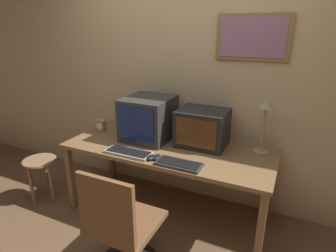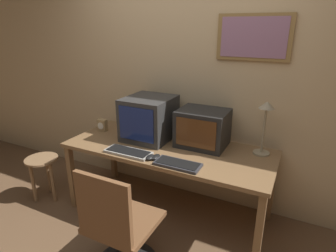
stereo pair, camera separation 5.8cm
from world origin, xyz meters
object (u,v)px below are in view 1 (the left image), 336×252
object	(u,v)px
side_stool	(41,170)
desk_clock	(101,126)
keyboard_side	(179,164)
mouse_far_corner	(151,157)
desk_lamp	(265,117)
monitor_right	(202,128)
monitor_left	(149,118)
mouse_near_keyboard	(157,157)
office_chair	(122,232)
keyboard_main	(129,152)

from	to	relation	value
side_stool	desk_clock	bearing A→B (deg)	43.50
keyboard_side	mouse_far_corner	xyz separation A→B (m)	(-0.26, -0.00, 0.01)
keyboard_side	desk_lamp	xyz separation A→B (m)	(0.57, 0.54, 0.32)
monitor_right	side_stool	size ratio (longest dim) A/B	0.93
keyboard_side	desk_clock	world-z (taller)	desk_clock
monitor_left	side_stool	world-z (taller)	monitor_left
monitor_left	mouse_near_keyboard	world-z (taller)	monitor_left
monitor_left	desk_lamp	size ratio (longest dim) A/B	1.01
monitor_left	desk_clock	bearing A→B (deg)	-174.78
mouse_far_corner	mouse_near_keyboard	bearing A→B (deg)	34.29
monitor_right	desk_lamp	distance (m)	0.57
desk_clock	monitor_left	bearing A→B (deg)	5.22
monitor_left	office_chair	size ratio (longest dim) A/B	0.53
mouse_far_corner	office_chair	size ratio (longest dim) A/B	0.12
mouse_near_keyboard	mouse_far_corner	size ratio (longest dim) A/B	1.01
keyboard_main	office_chair	size ratio (longest dim) A/B	0.47
monitor_right	keyboard_side	bearing A→B (deg)	-93.78
desk_lamp	side_stool	xyz separation A→B (m)	(-2.12, -0.62, -0.69)
keyboard_main	mouse_near_keyboard	xyz separation A→B (m)	(0.27, 0.01, 0.01)
desk_clock	office_chair	bearing A→B (deg)	-46.72
monitor_left	keyboard_main	distance (m)	0.45
desk_clock	desk_lamp	xyz separation A→B (m)	(1.64, 0.17, 0.27)
keyboard_side	mouse_near_keyboard	world-z (taller)	mouse_near_keyboard
monitor_left	mouse_near_keyboard	bearing A→B (deg)	-53.55
keyboard_main	mouse_near_keyboard	world-z (taller)	mouse_near_keyboard
monitor_left	office_chair	xyz separation A→B (m)	(0.29, -0.95, -0.56)
desk_lamp	monitor_left	bearing A→B (deg)	-173.76
keyboard_main	keyboard_side	xyz separation A→B (m)	(0.49, -0.01, -0.00)
desk_lamp	side_stool	distance (m)	2.31
mouse_near_keyboard	desk_clock	size ratio (longest dim) A/B	0.84
office_chair	mouse_near_keyboard	bearing A→B (deg)	89.56
keyboard_main	desk_clock	world-z (taller)	desk_clock
mouse_far_corner	desk_lamp	bearing A→B (deg)	32.95
mouse_near_keyboard	office_chair	bearing A→B (deg)	-90.44
keyboard_side	keyboard_main	bearing A→B (deg)	178.67
monitor_left	office_chair	bearing A→B (deg)	-73.24
keyboard_side	monitor_left	bearing A→B (deg)	140.55
keyboard_main	keyboard_side	distance (m)	0.49
mouse_far_corner	side_stool	world-z (taller)	mouse_far_corner
monitor_right	desk_clock	xyz separation A→B (m)	(-1.10, -0.12, -0.11)
monitor_right	mouse_near_keyboard	xyz separation A→B (m)	(-0.25, -0.46, -0.16)
monitor_right	mouse_near_keyboard	world-z (taller)	monitor_right
mouse_near_keyboard	side_stool	size ratio (longest dim) A/B	0.22
monitor_left	keyboard_main	xyz separation A→B (m)	(0.02, -0.41, -0.20)
mouse_near_keyboard	mouse_far_corner	xyz separation A→B (m)	(-0.04, -0.03, 0.00)
desk_lamp	monitor_right	bearing A→B (deg)	-174.48
mouse_far_corner	desk_clock	xyz separation A→B (m)	(-0.81, 0.37, 0.05)
monitor_left	desk_clock	distance (m)	0.58
mouse_far_corner	desk_clock	bearing A→B (deg)	155.55
keyboard_side	mouse_far_corner	distance (m)	0.26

